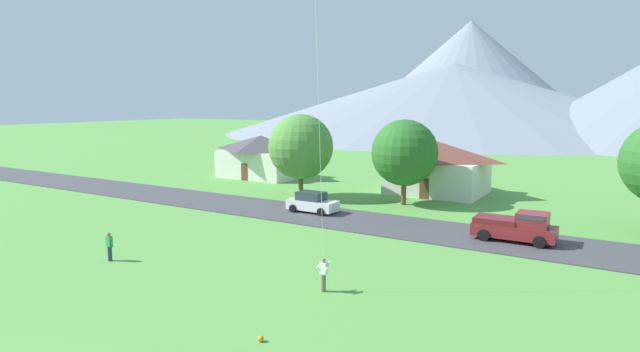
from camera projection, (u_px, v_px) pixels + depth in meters
name	position (u px, v px, depth m)	size (l,w,h in m)	color
road_strip	(382.00, 224.00, 38.81)	(160.00, 6.71, 0.08)	#424247
mountain_west_ridge	(452.00, 98.00, 153.25)	(133.06, 133.06, 20.53)	gray
mountain_east_ridge	(469.00, 75.00, 179.35)	(85.08, 85.08, 36.61)	gray
house_leftmost	(261.00, 156.00, 62.93)	(10.05, 6.84, 5.09)	silver
house_left_center	(437.00, 167.00, 51.65)	(9.65, 7.74, 5.22)	silver
tree_near_left	(405.00, 153.00, 45.72)	(5.89, 5.89, 7.61)	brown
tree_right_of_center	(301.00, 147.00, 49.07)	(6.19, 6.19, 8.00)	brown
parked_car_white_west_end	(312.00, 203.00, 42.81)	(4.21, 2.09, 1.68)	white
pickup_truck_maroon_west_side	(516.00, 226.00, 33.83)	(5.24, 2.40, 1.99)	maroon
watcher_person	(109.00, 246.00, 29.89)	(0.56, 0.24, 1.68)	navy
soccer_ball	(261.00, 339.00, 19.87)	(0.24, 0.24, 0.24)	orange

